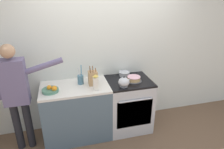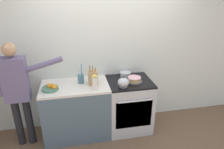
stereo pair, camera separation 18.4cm
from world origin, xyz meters
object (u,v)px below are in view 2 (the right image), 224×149
stove_range (129,105)px  fruit_bowl (51,88)px  mixing_bowl (125,74)px  milk_carton (95,82)px  layer_cake (134,79)px  tea_kettle (124,82)px  person_baker (18,88)px  knife_block (93,77)px  utensil_crock (81,78)px

stove_range → fruit_bowl: bearing=-176.1°
mixing_bowl → milk_carton: 0.70m
layer_cake → tea_kettle: bearing=-145.4°
stove_range → tea_kettle: bearing=-128.8°
mixing_bowl → fruit_bowl: fruit_bowl is taller
fruit_bowl → person_baker: 0.46m
mixing_bowl → fruit_bowl: size_ratio=0.81×
milk_carton → tea_kettle: bearing=0.9°
layer_cake → person_baker: 1.77m
tea_kettle → milk_carton: milk_carton is taller
layer_cake → person_baker: size_ratio=0.16×
layer_cake → knife_block: (-0.67, 0.04, 0.08)m
utensil_crock → tea_kettle: bearing=-22.6°
stove_range → fruit_bowl: (-1.24, -0.08, 0.49)m
mixing_bowl → knife_block: bearing=-161.1°
fruit_bowl → milk_carton: 0.66m
tea_kettle → knife_block: (-0.45, 0.19, 0.04)m
milk_carton → fruit_bowl: bearing=170.2°
mixing_bowl → person_baker: 1.70m
mixing_bowl → milk_carton: bearing=-145.5°
mixing_bowl → milk_carton: (-0.57, -0.39, 0.08)m
layer_cake → tea_kettle: tea_kettle is taller
stove_range → person_baker: size_ratio=0.55×
layer_cake → knife_block: knife_block is taller
layer_cake → fruit_bowl: size_ratio=1.09×
mixing_bowl → utensil_crock: utensil_crock is taller
stove_range → fruit_bowl: fruit_bowl is taller
person_baker → fruit_bowl: bearing=-8.5°
layer_cake → fruit_bowl: fruit_bowl is taller
knife_block → fruit_bowl: (-0.64, -0.08, -0.08)m
stove_range → person_baker: person_baker is taller
fruit_bowl → tea_kettle: bearing=-5.5°
stove_range → layer_cake: 0.50m
utensil_crock → milk_carton: size_ratio=1.25×
stove_range → fruit_bowl: 1.34m
stove_range → tea_kettle: (-0.15, -0.19, 0.53)m
knife_block → mixing_bowl: bearing=18.9°
knife_block → utensil_crock: utensil_crock is taller
stove_range → tea_kettle: size_ratio=4.33×
stove_range → person_baker: bearing=-177.3°
mixing_bowl → utensil_crock: size_ratio=0.61×
utensil_crock → fruit_bowl: (-0.45, -0.16, -0.04)m
fruit_bowl → milk_carton: size_ratio=0.94×
tea_kettle → fruit_bowl: 1.09m
layer_cake → utensil_crock: bearing=172.4°
layer_cake → tea_kettle: (-0.22, -0.15, 0.04)m
knife_block → milk_carton: bearing=-87.8°
fruit_bowl → person_baker: bearing=179.3°
stove_range → utensil_crock: 0.95m
tea_kettle → knife_block: size_ratio=0.67×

